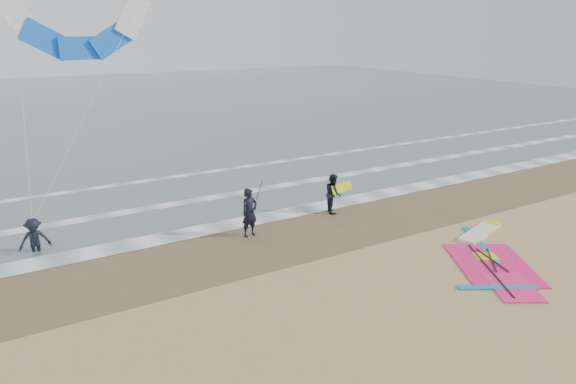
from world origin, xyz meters
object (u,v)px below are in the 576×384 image
windsurf_rig (491,255)px  person_standing (250,213)px  person_walking (333,193)px  surf_kite (79,32)px  person_wading (33,231)px

windsurf_rig → person_standing: (-6.70, 6.15, 0.95)m
person_walking → person_standing: bearing=122.3°
person_standing → surf_kite: size_ratio=0.24×
windsurf_rig → person_wading: bearing=148.5°
person_standing → person_walking: bearing=-3.3°
person_standing → person_wading: size_ratio=1.17×
windsurf_rig → surf_kite: (-11.17, 12.73, 7.72)m
windsurf_rig → person_wading: person_wading is taller
person_standing → surf_kite: 10.45m
windsurf_rig → person_standing: size_ratio=3.02×
person_standing → windsurf_rig: bearing=-53.9°
surf_kite → person_walking: bearing=-33.7°
person_walking → surf_kite: (-8.94, 5.96, 6.87)m
person_walking → person_wading: person_walking is taller
windsurf_rig → person_wading: size_ratio=3.53×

